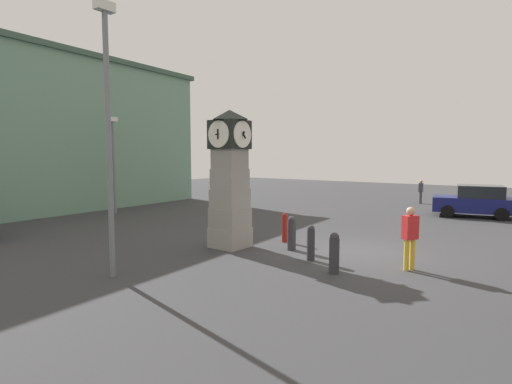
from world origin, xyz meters
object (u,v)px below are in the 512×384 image
Objects in this scene: bollard_far_row at (311,242)px; pedestrian_crossing_lot at (410,234)px; bollard_mid_row at (292,233)px; clock_tower at (230,179)px; bollard_near_tower at (285,227)px; street_lamp_near_road at (114,157)px; bollard_end_row at (334,253)px; car_far_lot at (475,201)px; pedestrian_near_bench at (421,190)px; street_lamp_far_side at (108,123)px.

bollard_far_row is 2.82m from pedestrian_crossing_lot.
bollard_mid_row is 3.88m from pedestrian_crossing_lot.
clock_tower is 4.37× the size of bollard_near_tower.
bollard_mid_row is (0.89, -1.94, -1.77)m from clock_tower.
street_lamp_near_road reaches higher than pedestrian_crossing_lot.
pedestrian_crossing_lot is at bearing -82.16° from clock_tower.
pedestrian_crossing_lot is at bearing -91.37° from bollard_mid_row.
street_lamp_near_road is (2.33, 13.44, 2.55)m from bollard_far_row.
bollard_mid_row is 2.82m from bollard_end_row.
clock_tower is at bearing 149.05° from bollard_near_tower.
bollard_far_row is 0.62× the size of pedestrian_crossing_lot.
clock_tower is 14.16m from car_far_lot.
pedestrian_crossing_lot is (-12.07, -0.10, 0.19)m from car_far_lot.
bollard_near_tower is at bearing 177.06° from pedestrian_near_bench.
clock_tower is 0.68× the size of street_lamp_far_side.
street_lamp_near_road reaches higher than bollard_end_row.
street_lamp_near_road is 12.23m from street_lamp_far_side.
bollard_near_tower is 0.97× the size of bollard_end_row.
clock_tower reaches higher than bollard_end_row.
pedestrian_near_bench is at bearing 0.22° from bollard_mid_row.
car_far_lot is at bearing -6.03° from bollard_end_row.
bollard_end_row reaches higher than bollard_far_row.
clock_tower is 4.74m from street_lamp_far_side.
pedestrian_crossing_lot is at bearing -95.73° from street_lamp_near_road.
clock_tower is 3.60m from bollard_far_row.
street_lamp_near_road is (0.61, 11.41, 2.55)m from bollard_near_tower.
clock_tower is 2.78m from bollard_near_tower.
street_lamp_far_side is (-6.25, 1.32, 3.43)m from bollard_near_tower.
street_lamp_far_side is (-4.45, 0.24, 1.62)m from clock_tower.
pedestrian_near_bench is 0.90× the size of pedestrian_crossing_lot.
street_lamp_far_side is at bearing -124.23° from street_lamp_near_road.
car_far_lot is at bearing -18.93° from street_lamp_far_side.
street_lamp_far_side is (-5.25, 6.04, 2.97)m from pedestrian_crossing_lot.
bollard_mid_row is 1.04× the size of bollard_end_row.
bollard_near_tower is 12.00m from car_far_lot.
bollard_far_row is 0.21× the size of street_lamp_near_road.
street_lamp_far_side is at bearing 157.78° from bollard_mid_row.
clock_tower is 17.47m from pedestrian_near_bench.
pedestrian_crossing_lot reaches higher than bollard_near_tower.
bollard_near_tower is at bearing -11.92° from street_lamp_far_side.
bollard_far_row is at bearing -130.21° from bollard_near_tower.
pedestrian_near_bench is 22.07m from street_lamp_far_side.
street_lamp_far_side reaches higher than bollard_near_tower.
street_lamp_far_side reaches higher than clock_tower.
pedestrian_near_bench reaches higher than bollard_end_row.
bollard_end_row is (-0.71, -4.27, -1.79)m from clock_tower.
bollard_near_tower is 11.71m from street_lamp_near_road.
bollard_near_tower is at bearing 49.79° from bollard_far_row.
street_lamp_near_road is 0.76× the size of street_lamp_far_side.
street_lamp_far_side is (-5.34, 2.18, 3.40)m from bollard_mid_row.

